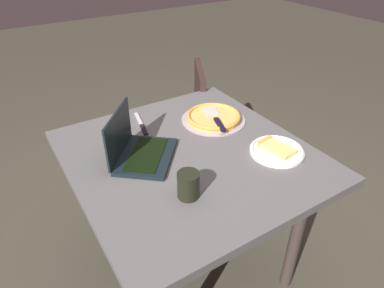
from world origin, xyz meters
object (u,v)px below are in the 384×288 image
(table_knife, at_px, (142,126))
(chair_near, at_px, (181,117))
(pizza_tray, at_px, (214,117))
(drink_cup, at_px, (188,185))
(dining_table, at_px, (190,170))
(laptop, at_px, (138,149))
(pizza_plate, at_px, (277,150))

(table_knife, bearing_deg, chair_near, -48.20)
(pizza_tray, height_order, drink_cup, drink_cup)
(table_knife, height_order, drink_cup, drink_cup)
(drink_cup, bearing_deg, dining_table, -32.57)
(table_knife, distance_m, chair_near, 0.69)
(table_knife, distance_m, drink_cup, 0.57)
(laptop, relative_size, table_knife, 1.56)
(drink_cup, bearing_deg, chair_near, -28.96)
(pizza_tray, relative_size, drink_cup, 3.13)
(pizza_plate, distance_m, drink_cup, 0.48)
(pizza_plate, relative_size, chair_near, 0.29)
(pizza_plate, distance_m, table_knife, 0.67)
(dining_table, xyz_separation_m, pizza_plate, (-0.20, -0.33, 0.11))
(laptop, distance_m, chair_near, 0.95)
(pizza_plate, height_order, table_knife, pizza_plate)
(laptop, xyz_separation_m, chair_near, (0.66, -0.60, -0.32))
(laptop, height_order, chair_near, laptop)
(table_knife, bearing_deg, drink_cup, 172.63)
(laptop, height_order, table_knife, laptop)
(laptop, xyz_separation_m, drink_cup, (-0.33, -0.05, 0.01))
(dining_table, xyz_separation_m, chair_near, (0.75, -0.39, -0.18))
(drink_cup, relative_size, chair_near, 0.13)
(pizza_plate, height_order, pizza_tray, same)
(dining_table, distance_m, pizza_tray, 0.34)
(pizza_tray, xyz_separation_m, drink_cup, (-0.42, 0.41, 0.04))
(pizza_tray, bearing_deg, pizza_plate, -170.11)
(chair_near, bearing_deg, laptop, 137.73)
(drink_cup, bearing_deg, pizza_tray, -44.22)
(dining_table, relative_size, chair_near, 1.27)
(table_knife, bearing_deg, dining_table, -166.34)
(dining_table, distance_m, laptop, 0.26)
(chair_near, bearing_deg, drink_cup, 151.04)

